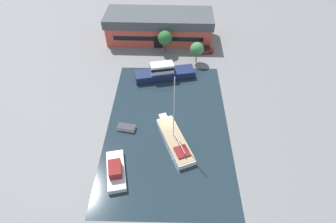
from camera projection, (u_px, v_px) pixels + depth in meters
The scene contains 10 objects.
ground_plane at pixel (168, 125), 51.58m from camera, with size 440.00×440.00×0.00m, color slate.
water_canal at pixel (168, 125), 51.58m from camera, with size 23.55×38.02×0.01m, color #1E2D38.
warehouse_building at pixel (159, 26), 72.60m from camera, with size 29.26×11.26×7.31m.
quay_tree_near_building at pixel (165, 38), 67.00m from camera, with size 3.66×3.66×6.07m.
quay_tree_by_water at pixel (197, 49), 64.20m from camera, with size 3.39×3.39×5.45m.
parked_car at pixel (205, 50), 69.25m from camera, with size 4.31×2.29×1.73m.
sailboat_moored at pixel (175, 140), 48.16m from camera, with size 7.33×12.69×14.67m.
motor_cruiser at pixel (164, 72), 61.43m from camera, with size 14.47×6.45×3.84m.
small_dinghy at pixel (126, 128), 50.69m from camera, with size 3.70×2.21×0.72m.
cabin_boat at pixel (116, 170), 43.37m from camera, with size 4.48×8.10×2.53m.
Camera 1 is at (0.79, -34.36, 38.56)m, focal length 28.00 mm.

